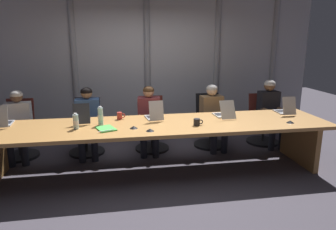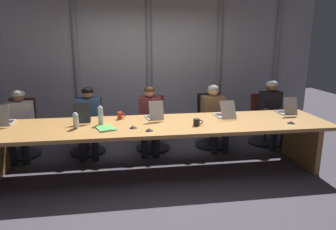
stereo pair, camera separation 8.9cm
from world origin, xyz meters
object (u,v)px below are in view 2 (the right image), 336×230
(person_left_mid, at_px, (89,117))
(person_right_mid, at_px, (214,113))
(person_center, at_px, (150,115))
(conference_mic_left_side, at_px, (291,122))
(laptop_center, at_px, (154,115))
(person_left_end, at_px, (20,120))
(office_chair_right_mid, at_px, (211,127))
(office_chair_left_end, at_px, (22,135))
(laptop_left_end, at_px, (4,121))
(conference_mic_middle, at_px, (133,127))
(office_chair_center, at_px, (153,129))
(laptop_right_end, at_px, (286,110))
(office_chair_left_mid, at_px, (88,132))
(coffee_mug_near, at_px, (120,115))
(office_chair_right_end, at_px, (264,125))
(coffee_mug_far, at_px, (197,122))
(conference_mic_right_side, at_px, (149,130))
(spiral_notepad, at_px, (106,128))
(laptop_left_mid, at_px, (83,118))
(laptop_right_mid, at_px, (224,114))
(water_bottle_secondary, at_px, (76,121))
(person_right_end, at_px, (272,109))
(water_bottle_primary, at_px, (101,116))

(person_left_mid, distance_m, person_right_mid, 2.17)
(person_center, bearing_deg, conference_mic_left_side, 64.84)
(laptop_center, xyz_separation_m, person_left_end, (-2.13, 0.59, -0.15))
(office_chair_right_mid, bearing_deg, office_chair_left_end, -92.39)
(laptop_left_end, distance_m, conference_mic_middle, 1.88)
(office_chair_center, distance_m, office_chair_right_mid, 1.08)
(laptop_center, relative_size, person_right_mid, 0.35)
(person_left_end, xyz_separation_m, conference_mic_middle, (1.78, -1.04, 0.11))
(laptop_right_end, relative_size, office_chair_center, 0.43)
(office_chair_left_mid, bearing_deg, coffee_mug_near, 49.93)
(laptop_left_end, distance_m, person_center, 2.23)
(laptop_left_end, bearing_deg, person_right_mid, -84.45)
(laptop_center, distance_m, person_left_end, 2.21)
(office_chair_center, relative_size, office_chair_right_mid, 0.98)
(office_chair_right_end, bearing_deg, coffee_mug_far, -53.39)
(laptop_center, distance_m, office_chair_left_mid, 1.39)
(office_chair_right_end, distance_m, coffee_mug_near, 2.80)
(person_right_mid, bearing_deg, coffee_mug_near, -78.73)
(laptop_center, distance_m, conference_mic_right_side, 0.63)
(laptop_right_end, distance_m, person_center, 2.25)
(person_right_mid, distance_m, conference_mic_middle, 1.81)
(conference_mic_right_side, bearing_deg, laptop_right_end, 15.14)
(office_chair_left_end, bearing_deg, person_left_end, 22.05)
(spiral_notepad, bearing_deg, laptop_left_mid, 109.01)
(laptop_left_end, distance_m, person_left_end, 0.60)
(laptop_right_end, distance_m, conference_mic_left_side, 0.60)
(person_center, xyz_separation_m, conference_mic_right_side, (-0.12, -1.20, 0.11))
(laptop_right_mid, height_order, water_bottle_secondary, laptop_right_mid)
(office_chair_left_mid, distance_m, office_chair_right_end, 3.26)
(office_chair_left_end, bearing_deg, laptop_center, 74.75)
(water_bottle_secondary, bearing_deg, office_chair_right_end, 18.28)
(person_left_mid, bearing_deg, office_chair_right_end, 91.49)
(laptop_right_end, distance_m, person_left_end, 4.32)
(office_chair_right_mid, bearing_deg, office_chair_right_end, 87.46)
(office_chair_left_end, distance_m, office_chair_center, 2.23)
(office_chair_center, relative_size, coffee_mug_near, 7.39)
(office_chair_left_mid, relative_size, coffee_mug_near, 7.45)
(laptop_right_mid, xyz_separation_m, office_chair_left_mid, (-2.18, 0.79, -0.44))
(conference_mic_right_side, bearing_deg, person_right_end, 27.15)
(laptop_center, height_order, person_right_end, person_right_end)
(office_chair_center, xyz_separation_m, conference_mic_left_side, (1.88, -1.30, 0.41))
(office_chair_left_mid, xyz_separation_m, person_right_mid, (2.22, -0.16, 0.30))
(office_chair_right_mid, relative_size, water_bottle_secondary, 4.32)
(person_right_mid, bearing_deg, conference_mic_middle, -60.47)
(person_center, bearing_deg, office_chair_right_mid, 103.24)
(water_bottle_primary, height_order, coffee_mug_near, water_bottle_primary)
(office_chair_right_end, relative_size, person_right_end, 0.76)
(office_chair_left_end, distance_m, conference_mic_left_side, 4.33)
(laptop_right_mid, height_order, person_left_mid, person_left_mid)
(water_bottle_primary, height_order, conference_mic_left_side, water_bottle_primary)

